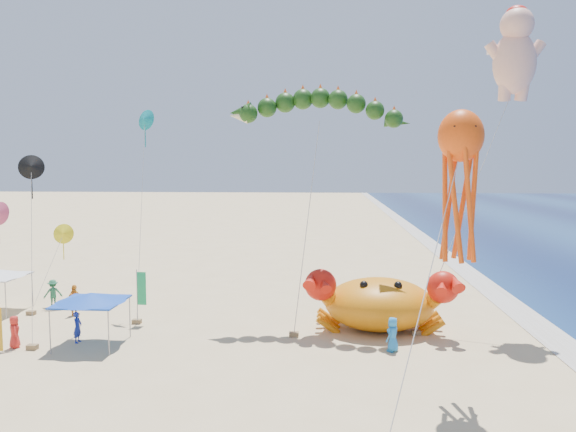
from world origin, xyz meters
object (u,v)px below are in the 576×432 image
object	(u,v)px
dragon_kite	(317,113)
cherub_kite	(515,51)
crab_inflatable	(379,302)
octopus_kite	(460,175)
canopy_blue	(91,298)

from	to	relation	value
dragon_kite	cherub_kite	world-z (taller)	cherub_kite
crab_inflatable	cherub_kite	distance (m)	15.83
cherub_kite	octopus_kite	bearing A→B (deg)	-116.77
crab_inflatable	canopy_blue	size ratio (longest dim) A/B	2.36
cherub_kite	octopus_kite	distance (m)	13.34
cherub_kite	canopy_blue	world-z (taller)	cherub_kite
octopus_kite	canopy_blue	distance (m)	18.74
dragon_kite	cherub_kite	xyz separation A→B (m)	(10.96, 0.48, 3.36)
crab_inflatable	cherub_kite	xyz separation A→B (m)	(7.43, 1.93, 13.84)
dragon_kite	cherub_kite	size ratio (longest dim) A/B	0.74
dragon_kite	canopy_blue	xyz separation A→B (m)	(-11.25, -5.12, -9.61)
dragon_kite	canopy_blue	distance (m)	15.66
crab_inflatable	octopus_kite	size ratio (longest dim) A/B	0.72
dragon_kite	cherub_kite	bearing A→B (deg)	2.52
crab_inflatable	octopus_kite	distance (m)	11.26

